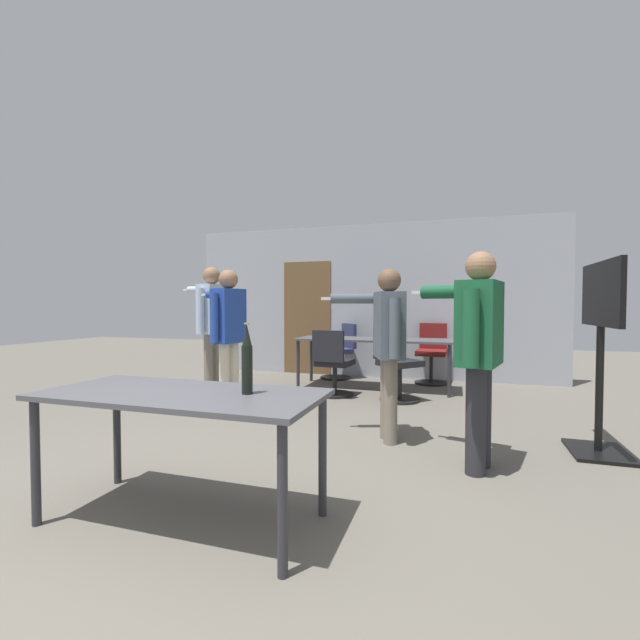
% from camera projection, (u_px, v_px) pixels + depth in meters
% --- Properties ---
extents(ground_plane, '(24.00, 24.00, 0.00)m').
position_uv_depth(ground_plane, '(101.00, 581.00, 1.94)').
color(ground_plane, '#666056').
extents(back_wall, '(6.44, 0.12, 2.67)m').
position_uv_depth(back_wall, '(365.00, 301.00, 7.54)').
color(back_wall, '#A3A8B2').
rests_on(back_wall, ground_plane).
extents(conference_table_near, '(1.64, 0.73, 0.75)m').
position_uv_depth(conference_table_near, '(182.00, 405.00, 2.47)').
color(conference_table_near, '#4C4C51').
rests_on(conference_table_near, ground_plane).
extents(conference_table_far, '(2.32, 0.73, 0.75)m').
position_uv_depth(conference_table_far, '(374.00, 343.00, 6.42)').
color(conference_table_far, '#4C4C51').
rests_on(conference_table_far, ground_plane).
extents(tv_screen, '(0.44, 0.99, 1.62)m').
position_uv_depth(tv_screen, '(601.00, 338.00, 3.57)').
color(tv_screen, black).
rests_on(tv_screen, ground_plane).
extents(person_left_plaid, '(0.74, 0.82, 1.66)m').
position_uv_depth(person_left_plaid, '(478.00, 340.00, 3.22)').
color(person_left_plaid, '#28282D').
rests_on(person_left_plaid, ground_plane).
extents(person_far_watching, '(0.73, 0.68, 1.67)m').
position_uv_depth(person_far_watching, '(228.00, 325.00, 5.04)').
color(person_far_watching, beige).
rests_on(person_far_watching, ground_plane).
extents(person_near_casual, '(0.79, 0.64, 1.78)m').
position_uv_depth(person_near_casual, '(211.00, 317.00, 5.91)').
color(person_near_casual, slate).
rests_on(person_near_casual, ground_plane).
extents(person_center_tall, '(0.84, 0.56, 1.59)m').
position_uv_depth(person_center_tall, '(387.00, 337.00, 3.92)').
color(person_center_tall, slate).
rests_on(person_center_tall, ground_plane).
extents(office_chair_near_pushed, '(0.69, 0.68, 0.96)m').
position_uv_depth(office_chair_near_pushed, '(396.00, 365.00, 5.65)').
color(office_chair_near_pushed, black).
rests_on(office_chair_near_pushed, ground_plane).
extents(office_chair_mid_tucked, '(0.69, 0.68, 0.94)m').
position_uv_depth(office_chair_mid_tucked, '(339.00, 353.00, 7.33)').
color(office_chair_mid_tucked, black).
rests_on(office_chair_mid_tucked, ground_plane).
extents(office_chair_side_rolled, '(0.52, 0.57, 0.92)m').
position_uv_depth(office_chair_side_rolled, '(333.00, 365.00, 5.86)').
color(office_chair_side_rolled, black).
rests_on(office_chair_side_rolled, ground_plane).
extents(office_chair_far_right, '(0.52, 0.56, 0.96)m').
position_uv_depth(office_chair_far_right, '(432.00, 355.00, 6.88)').
color(office_chair_far_right, black).
rests_on(office_chair_far_right, ground_plane).
extents(beer_bottle, '(0.06, 0.06, 0.40)m').
position_uv_depth(beer_bottle, '(247.00, 360.00, 2.40)').
color(beer_bottle, black).
rests_on(beer_bottle, conference_table_near).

